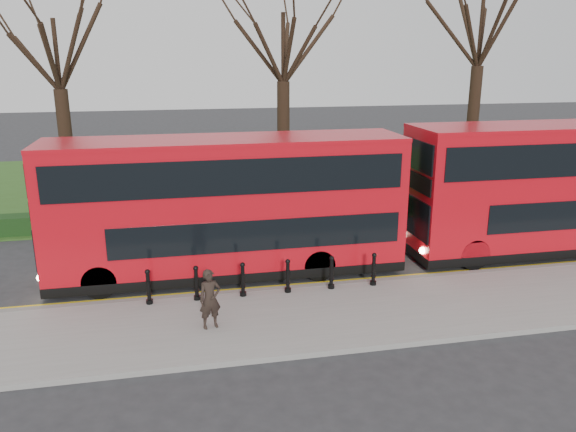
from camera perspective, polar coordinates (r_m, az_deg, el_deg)
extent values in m
plane|color=#28282B|center=(18.47, -0.51, -6.44)|extent=(120.00, 120.00, 0.00)
cube|color=gray|center=(15.77, 1.63, -10.29)|extent=(60.00, 4.00, 0.15)
cube|color=slate|center=(17.54, 0.13, -7.45)|extent=(60.00, 0.25, 0.16)
cube|color=#2D4F1A|center=(32.67, -5.62, 3.58)|extent=(60.00, 18.00, 0.06)
cube|color=black|center=(24.68, -3.57, 0.38)|extent=(60.00, 0.90, 0.80)
cube|color=yellow|center=(17.83, -0.07, -7.27)|extent=(60.00, 0.10, 0.01)
cube|color=yellow|center=(18.01, -0.20, -7.02)|extent=(60.00, 0.10, 0.01)
cylinder|color=black|center=(27.48, -21.50, 6.05)|extent=(0.60, 0.60, 5.61)
cylinder|color=black|center=(27.57, -0.47, 7.44)|extent=(0.60, 0.60, 5.85)
cylinder|color=black|center=(31.03, 18.16, 8.25)|extent=(0.60, 0.60, 6.52)
cylinder|color=black|center=(16.70, -13.99, -7.06)|extent=(0.15, 0.15, 1.00)
cylinder|color=black|center=(16.68, -9.29, -6.80)|extent=(0.15, 0.15, 1.00)
cylinder|color=black|center=(16.77, -4.61, -6.50)|extent=(0.15, 0.15, 1.00)
cylinder|color=black|center=(16.97, -0.02, -6.16)|extent=(0.15, 0.15, 1.00)
cylinder|color=black|center=(17.28, 4.43, -5.80)|extent=(0.15, 0.15, 1.00)
cylinder|color=black|center=(17.69, 8.69, -5.42)|extent=(0.15, 0.15, 1.00)
cube|color=red|center=(18.27, -6.16, 1.34)|extent=(11.37, 2.58, 4.19)
cube|color=black|center=(18.93, -5.96, -4.95)|extent=(11.39, 2.60, 0.31)
cube|color=black|center=(17.34, -2.93, -1.98)|extent=(9.10, 0.04, 0.98)
cube|color=black|center=(16.75, -5.82, 3.91)|extent=(10.75, 0.04, 1.09)
cube|color=black|center=(18.57, -23.99, 1.33)|extent=(0.06, 2.27, 0.57)
cylinder|color=black|center=(17.89, -18.62, -6.32)|extent=(1.03, 0.31, 1.03)
cylinder|color=black|center=(20.00, -17.91, -3.87)|extent=(1.03, 0.31, 1.03)
cylinder|color=black|center=(18.27, 3.16, -4.98)|extent=(1.03, 0.31, 1.03)
cylinder|color=black|center=(20.34, 1.54, -2.73)|extent=(1.03, 0.31, 1.03)
cube|color=red|center=(22.88, 26.45, 2.97)|extent=(11.78, 2.68, 4.34)
cube|color=black|center=(23.42, 25.78, -2.32)|extent=(11.80, 2.70, 0.32)
cube|color=black|center=(19.74, 12.87, 3.45)|extent=(0.06, 2.36, 0.59)
cylinder|color=black|center=(20.16, 18.33, -3.70)|extent=(1.07, 0.32, 1.07)
cylinder|color=black|center=(22.11, 15.35, -1.70)|extent=(1.07, 0.32, 1.07)
imported|color=black|center=(14.89, -7.92, -8.36)|extent=(0.66, 0.51, 1.61)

